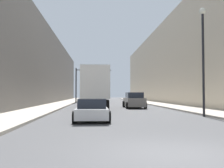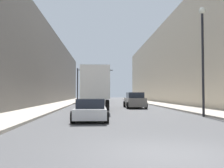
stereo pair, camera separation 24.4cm
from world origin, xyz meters
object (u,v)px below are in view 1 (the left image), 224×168
object	(u,v)px
suv_car	(134,101)
traffic_signal_gantry	(85,79)
street_lamp	(203,47)
semi_truck	(95,88)
sedan_car	(92,110)

from	to	relation	value
suv_car	traffic_signal_gantry	bearing A→B (deg)	111.90
traffic_signal_gantry	street_lamp	size ratio (longest dim) A/B	0.81
semi_truck	street_lamp	xyz separation A→B (m)	(7.26, -10.62, 2.47)
traffic_signal_gantry	suv_car	bearing A→B (deg)	-68.10
street_lamp	semi_truck	bearing A→B (deg)	124.35
suv_car	semi_truck	bearing A→B (deg)	178.94
sedan_car	suv_car	distance (m)	12.97
semi_truck	sedan_car	distance (m)	12.40
sedan_car	street_lamp	world-z (taller)	street_lamp
suv_car	traffic_signal_gantry	xyz separation A→B (m)	(-5.95, 14.80, 3.22)
street_lamp	traffic_signal_gantry	bearing A→B (deg)	109.59
sedan_car	suv_car	bearing A→B (deg)	70.41
semi_truck	traffic_signal_gantry	distance (m)	14.93
sedan_car	traffic_signal_gantry	bearing A→B (deg)	93.39
semi_truck	street_lamp	world-z (taller)	street_lamp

